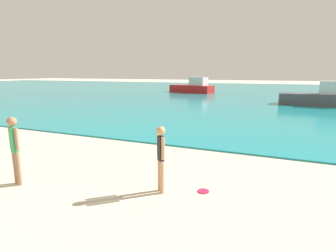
{
  "coord_description": "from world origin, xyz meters",
  "views": [
    {
      "loc": [
        3.73,
        1.27,
        2.74
      ],
      "look_at": [
        0.4,
        9.17,
        1.0
      ],
      "focal_mm": 28.34,
      "sensor_mm": 36.0,
      "label": 1
    }
  ],
  "objects_px": {
    "frisbee": "(203,191)",
    "boat_far": "(193,87)",
    "person_standing": "(161,155)",
    "person_distant": "(15,147)",
    "boat_near": "(322,97)"
  },
  "relations": [
    {
      "from": "person_standing",
      "to": "person_distant",
      "type": "height_order",
      "value": "person_distant"
    },
    {
      "from": "boat_near",
      "to": "boat_far",
      "type": "height_order",
      "value": "boat_far"
    },
    {
      "from": "person_standing",
      "to": "person_distant",
      "type": "distance_m",
      "value": 3.6
    },
    {
      "from": "frisbee",
      "to": "boat_near",
      "type": "bearing_deg",
      "value": 76.49
    },
    {
      "from": "person_standing",
      "to": "boat_near",
      "type": "bearing_deg",
      "value": 118.08
    },
    {
      "from": "person_distant",
      "to": "frisbee",
      "type": "bearing_deg",
      "value": 31.51
    },
    {
      "from": "frisbee",
      "to": "boat_far",
      "type": "distance_m",
      "value": 30.61
    },
    {
      "from": "person_standing",
      "to": "person_distant",
      "type": "relative_size",
      "value": 0.91
    },
    {
      "from": "person_standing",
      "to": "boat_near",
      "type": "xyz_separation_m",
      "value": [
        5.57,
        19.76,
        -0.13
      ]
    },
    {
      "from": "person_distant",
      "to": "boat_near",
      "type": "relative_size",
      "value": 0.28
    },
    {
      "from": "person_distant",
      "to": "boat_far",
      "type": "relative_size",
      "value": 0.27
    },
    {
      "from": "person_standing",
      "to": "boat_far",
      "type": "relative_size",
      "value": 0.24
    },
    {
      "from": "boat_near",
      "to": "boat_far",
      "type": "distance_m",
      "value": 17.17
    },
    {
      "from": "person_standing",
      "to": "boat_far",
      "type": "xyz_separation_m",
      "value": [
        -8.59,
        29.47,
        -0.11
      ]
    },
    {
      "from": "frisbee",
      "to": "boat_near",
      "type": "height_order",
      "value": "boat_near"
    }
  ]
}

